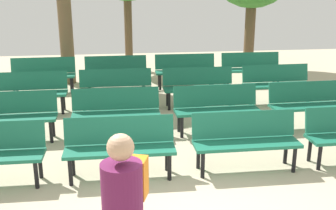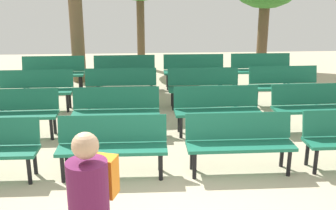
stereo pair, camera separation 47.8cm
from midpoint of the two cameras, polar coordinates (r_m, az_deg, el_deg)
bench_r0_c1 at (r=6.09m, az=-5.46°, el=-5.18°), size 1.61×0.50×0.87m
bench_r0_c2 at (r=6.31m, az=12.00°, el=-4.68°), size 1.60×0.48×0.87m
bench_r1_c0 at (r=7.93m, az=-18.98°, el=-0.72°), size 1.61×0.51×0.87m
bench_r1_c1 at (r=7.65m, az=-5.41°, el=-0.48°), size 1.60×0.49×0.87m
bench_r1_c2 at (r=7.79m, az=8.53°, el=-0.28°), size 1.61×0.51×0.87m
bench_r1_c3 at (r=8.42m, az=21.05°, el=0.08°), size 1.61×0.53×0.87m
bench_r2_c0 at (r=9.45m, az=-16.41°, el=2.30°), size 1.61×0.50×0.87m
bench_r2_c1 at (r=9.27m, az=-5.08°, el=2.66°), size 1.60×0.49×0.87m
bench_r2_c2 at (r=9.35m, az=6.39°, el=2.75°), size 1.60×0.48×0.87m
bench_r2_c3 at (r=9.90m, az=17.10°, el=2.90°), size 1.61×0.52×0.87m
bench_r3_c0 at (r=11.06m, az=-14.41°, el=4.55°), size 1.60×0.50×0.87m
bench_r3_c1 at (r=10.87m, az=-4.78°, el=4.82°), size 1.61×0.50×0.87m
bench_r3_c2 at (r=11.02m, az=4.83°, el=4.98°), size 1.61×0.51×0.87m
bench_r3_c3 at (r=11.44m, az=13.92°, el=4.99°), size 1.60×0.50×0.87m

